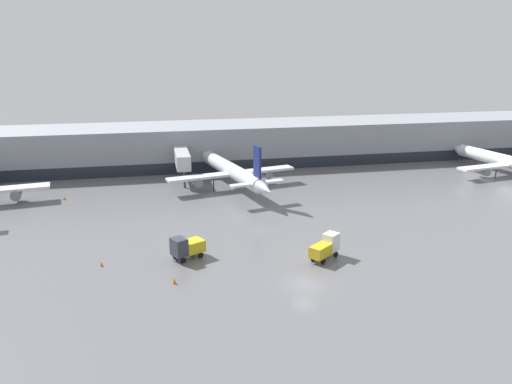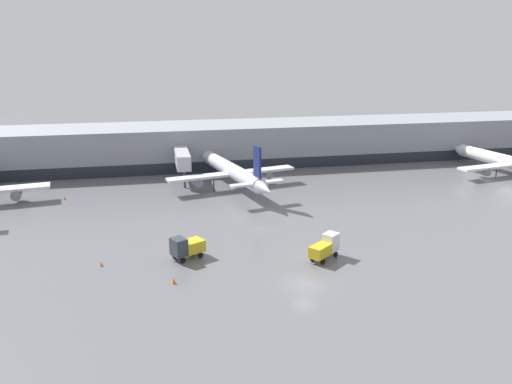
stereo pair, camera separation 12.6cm
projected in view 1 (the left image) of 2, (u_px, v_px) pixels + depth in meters
The scene contains 9 objects.
ground_plane at pixel (305, 284), 55.66m from camera, with size 320.00×320.00×0.00m, color slate.
terminal_building at pixel (223, 144), 112.58m from camera, with size 160.00×27.63×9.00m.
parked_jet_0 at pixel (510, 162), 102.67m from camera, with size 24.96×32.47×9.01m.
parked_jet_2 at pixel (233, 171), 92.68m from camera, with size 24.81×31.89×9.96m.
service_truck_0 at pixel (187, 247), 62.11m from camera, with size 4.56×3.68×2.92m.
service_truck_1 at pixel (326, 247), 62.05m from camera, with size 4.72×4.17×2.99m.
traffic_cone_0 at pixel (174, 281), 55.72m from camera, with size 0.47×0.47×0.68m.
traffic_cone_3 at pixel (64, 198), 86.54m from camera, with size 0.48×0.48×0.57m.
traffic_cone_4 at pixel (101, 264), 60.20m from camera, with size 0.41×0.41×0.58m.
Camera 1 is at (-15.92, -48.33, 25.40)m, focal length 35.00 mm.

